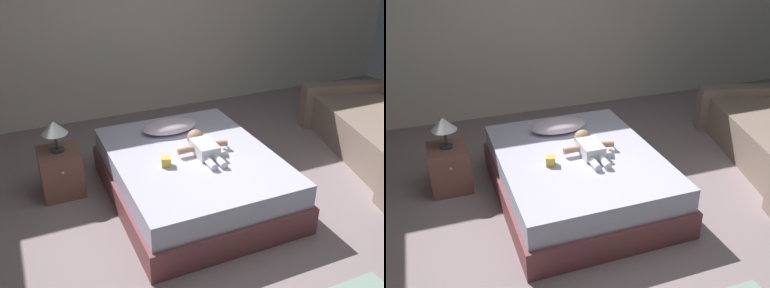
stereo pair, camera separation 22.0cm
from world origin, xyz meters
The scene contains 10 objects.
ground_plane centered at (0.00, 0.00, 0.00)m, with size 8.00×8.00×0.00m, color gray.
wall_behind_bed centered at (0.00, 3.00, 1.40)m, with size 8.00×0.12×2.79m, color silver.
bed centered at (-0.29, 0.71, 0.23)m, with size 1.46×1.87×0.46m.
pillow centered at (-0.30, 1.23, 0.52)m, with size 0.56×0.31×0.12m.
baby centered at (-0.19, 0.69, 0.53)m, with size 0.49×0.59×0.16m.
toothbrush centered at (0.08, 0.76, 0.47)m, with size 0.03×0.17×0.02m.
nightstand centered at (-1.40, 1.28, 0.23)m, with size 0.37×0.40×0.45m.
lamp centered at (-1.40, 1.28, 0.68)m, with size 0.23×0.23×0.30m.
toy_block centered at (-0.58, 0.60, 0.50)m, with size 0.10×0.10×0.08m.
baby_bottle centered at (-0.03, 0.58, 0.49)m, with size 0.08×0.10×0.08m.
Camera 2 is at (-1.47, -2.54, 2.31)m, focal length 40.43 mm.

